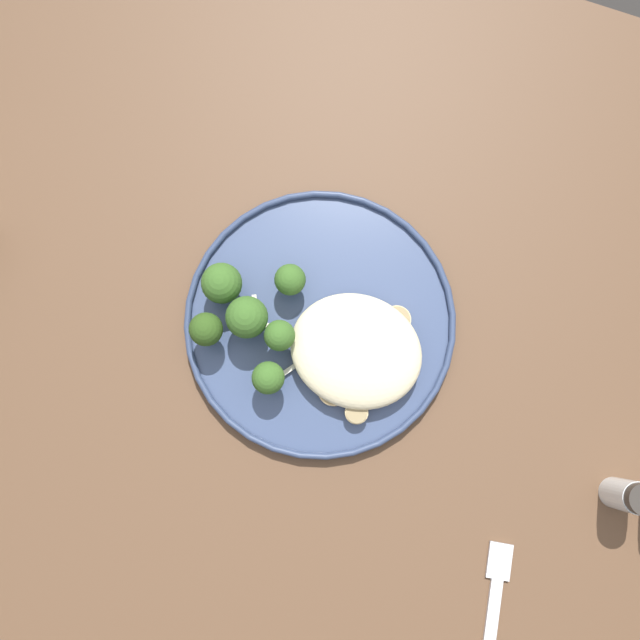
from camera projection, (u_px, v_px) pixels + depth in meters
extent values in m
plane|color=#2D2B28|center=(311.00, 387.00, 1.43)|extent=(6.00, 6.00, 0.00)
cube|color=brown|center=(302.00, 350.00, 0.72)|extent=(1.40, 1.00, 0.04)
cube|color=#4B3422|center=(59.00, 28.00, 1.19)|extent=(0.06, 0.06, 0.70)
cylinder|color=#38476B|center=(320.00, 322.00, 0.70)|extent=(0.29, 0.29, 0.01)
torus|color=#334162|center=(320.00, 321.00, 0.69)|extent=(0.29, 0.29, 0.01)
ellipsoid|color=beige|center=(356.00, 351.00, 0.67)|extent=(0.14, 0.12, 0.04)
cylinder|color=#E5C689|center=(368.00, 383.00, 0.68)|extent=(0.03, 0.03, 0.01)
cylinder|color=#958159|center=(368.00, 382.00, 0.67)|extent=(0.03, 0.03, 0.00)
cylinder|color=#E5C689|center=(396.00, 320.00, 0.69)|extent=(0.03, 0.03, 0.01)
cylinder|color=#958159|center=(397.00, 319.00, 0.68)|extent=(0.03, 0.03, 0.00)
cylinder|color=#DBB77A|center=(312.00, 353.00, 0.68)|extent=(0.02, 0.02, 0.01)
cylinder|color=#8E774F|center=(311.00, 352.00, 0.68)|extent=(0.02, 0.02, 0.00)
cylinder|color=#E5C689|center=(356.00, 413.00, 0.67)|extent=(0.02, 0.02, 0.01)
cylinder|color=#958159|center=(357.00, 413.00, 0.67)|extent=(0.02, 0.02, 0.00)
cylinder|color=#DBB77A|center=(334.00, 390.00, 0.68)|extent=(0.03, 0.03, 0.01)
cylinder|color=#8E774F|center=(334.00, 389.00, 0.67)|extent=(0.03, 0.03, 0.00)
cylinder|color=#DBB77A|center=(327.00, 323.00, 0.69)|extent=(0.03, 0.03, 0.01)
cylinder|color=#8E774F|center=(327.00, 322.00, 0.68)|extent=(0.02, 0.02, 0.00)
cylinder|color=beige|center=(335.00, 358.00, 0.68)|extent=(0.03, 0.03, 0.01)
cylinder|color=#988766|center=(335.00, 358.00, 0.67)|extent=(0.03, 0.03, 0.00)
cylinder|color=#7A994C|center=(225.00, 288.00, 0.69)|extent=(0.02, 0.02, 0.02)
sphere|color=#386023|center=(222.00, 283.00, 0.67)|extent=(0.04, 0.04, 0.04)
cylinder|color=#89A356|center=(291.00, 284.00, 0.70)|extent=(0.02, 0.02, 0.02)
sphere|color=#386023|center=(290.00, 280.00, 0.68)|extent=(0.03, 0.03, 0.03)
cylinder|color=#7A994C|center=(270.00, 379.00, 0.68)|extent=(0.02, 0.02, 0.02)
sphere|color=#386023|center=(268.00, 378.00, 0.65)|extent=(0.03, 0.03, 0.03)
cylinder|color=#89A356|center=(282.00, 335.00, 0.68)|extent=(0.02, 0.02, 0.03)
sphere|color=#386023|center=(281.00, 332.00, 0.66)|extent=(0.03, 0.03, 0.03)
cylinder|color=#89A356|center=(210.00, 333.00, 0.68)|extent=(0.02, 0.02, 0.03)
sphere|color=#2D4C19|center=(206.00, 329.00, 0.66)|extent=(0.03, 0.03, 0.03)
cylinder|color=#89A356|center=(250.00, 322.00, 0.69)|extent=(0.02, 0.02, 0.02)
sphere|color=#386023|center=(247.00, 317.00, 0.66)|extent=(0.04, 0.04, 0.04)
cube|color=silver|center=(286.00, 329.00, 0.69)|extent=(0.05, 0.01, 0.00)
cube|color=silver|center=(303.00, 360.00, 0.69)|extent=(0.03, 0.04, 0.00)
cube|color=silver|center=(256.00, 313.00, 0.69)|extent=(0.02, 0.04, 0.00)
cube|color=silver|center=(499.00, 561.00, 0.67)|extent=(0.03, 0.04, 0.00)
cylinder|color=white|center=(626.00, 495.00, 0.65)|extent=(0.03, 0.03, 0.05)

